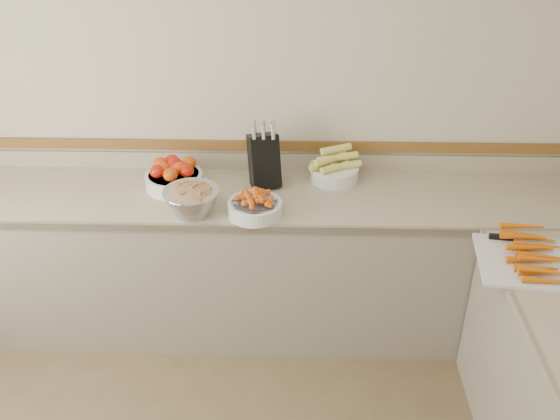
{
  "coord_description": "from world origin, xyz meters",
  "views": [
    {
      "loc": [
        0.42,
        -1.29,
        2.58
      ],
      "look_at": [
        0.35,
        1.35,
        1.0
      ],
      "focal_mm": 40.0,
      "sensor_mm": 36.0,
      "label": 1
    }
  ],
  "objects_px": {
    "corn_bowl": "(334,169)",
    "tomato_bowl": "(174,176)",
    "cherry_tomato_bowl": "(255,205)",
    "knife_block": "(264,159)",
    "cutting_board": "(536,258)",
    "rhubarb_bowl": "(192,199)"
  },
  "relations": [
    {
      "from": "corn_bowl",
      "to": "cutting_board",
      "type": "relative_size",
      "value": 0.53
    },
    {
      "from": "tomato_bowl",
      "to": "knife_block",
      "type": "bearing_deg",
      "value": 5.5
    },
    {
      "from": "tomato_bowl",
      "to": "corn_bowl",
      "type": "relative_size",
      "value": 1.06
    },
    {
      "from": "tomato_bowl",
      "to": "cherry_tomato_bowl",
      "type": "height_order",
      "value": "tomato_bowl"
    },
    {
      "from": "cherry_tomato_bowl",
      "to": "corn_bowl",
      "type": "bearing_deg",
      "value": 42.39
    },
    {
      "from": "cutting_board",
      "to": "knife_block",
      "type": "bearing_deg",
      "value": 150.77
    },
    {
      "from": "cutting_board",
      "to": "corn_bowl",
      "type": "bearing_deg",
      "value": 138.73
    },
    {
      "from": "rhubarb_bowl",
      "to": "cutting_board",
      "type": "height_order",
      "value": "rhubarb_bowl"
    },
    {
      "from": "tomato_bowl",
      "to": "corn_bowl",
      "type": "bearing_deg",
      "value": 7.02
    },
    {
      "from": "corn_bowl",
      "to": "tomato_bowl",
      "type": "bearing_deg",
      "value": -172.98
    },
    {
      "from": "tomato_bowl",
      "to": "cutting_board",
      "type": "bearing_deg",
      "value": -20.59
    },
    {
      "from": "tomato_bowl",
      "to": "rhubarb_bowl",
      "type": "height_order",
      "value": "rhubarb_bowl"
    },
    {
      "from": "rhubarb_bowl",
      "to": "cutting_board",
      "type": "distance_m",
      "value": 1.69
    },
    {
      "from": "tomato_bowl",
      "to": "cutting_board",
      "type": "height_order",
      "value": "tomato_bowl"
    },
    {
      "from": "cherry_tomato_bowl",
      "to": "rhubarb_bowl",
      "type": "distance_m",
      "value": 0.32
    },
    {
      "from": "knife_block",
      "to": "cutting_board",
      "type": "xyz_separation_m",
      "value": [
        1.28,
        -0.72,
        -0.13
      ]
    },
    {
      "from": "knife_block",
      "to": "rhubarb_bowl",
      "type": "bearing_deg",
      "value": -137.2
    },
    {
      "from": "knife_block",
      "to": "corn_bowl",
      "type": "distance_m",
      "value": 0.41
    },
    {
      "from": "corn_bowl",
      "to": "rhubarb_bowl",
      "type": "xyz_separation_m",
      "value": [
        -0.75,
        -0.39,
        0.02
      ]
    },
    {
      "from": "tomato_bowl",
      "to": "rhubarb_bowl",
      "type": "bearing_deg",
      "value": -62.96
    },
    {
      "from": "tomato_bowl",
      "to": "cherry_tomato_bowl",
      "type": "relative_size",
      "value": 1.13
    },
    {
      "from": "rhubarb_bowl",
      "to": "cutting_board",
      "type": "relative_size",
      "value": 0.52
    }
  ]
}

